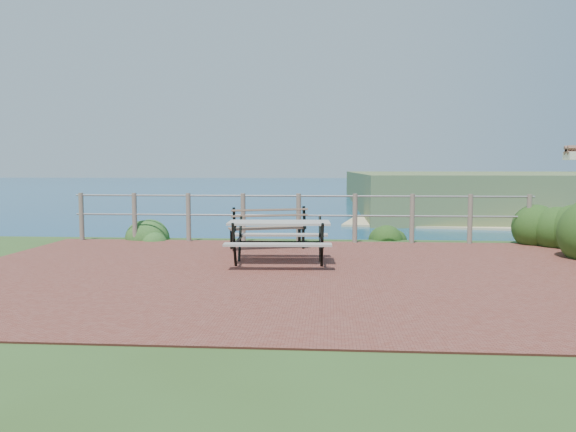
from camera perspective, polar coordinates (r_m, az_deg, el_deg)
name	(u,v)px	position (r m, az deg, el deg)	size (l,w,h in m)	color
ground	(286,273)	(8.27, -0.19, -5.82)	(10.00, 7.00, 0.12)	brown
ocean	(328,173)	(208.11, 4.06, 4.40)	(1200.00, 1200.00, 0.00)	#145C7B
safety_railing	(299,215)	(11.51, 1.09, 0.08)	(9.40, 0.10, 1.00)	#6B5B4C
picnic_table	(279,238)	(8.89, -0.91, -2.24)	(1.63, 1.38, 0.67)	gray
park_bench	(267,222)	(10.54, -2.11, -0.57)	(1.47, 0.81, 0.81)	brown
shrub_right_edge	(558,247)	(12.22, 25.72, -2.83)	(1.10, 1.10, 1.58)	#1C4013
shrub_lip_west	(150,240)	(12.45, -13.87, -2.36)	(0.86, 0.86, 0.64)	#224D1D
shrub_lip_east	(388,238)	(12.54, 10.12, -2.24)	(0.79, 0.79, 0.53)	#1C4013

